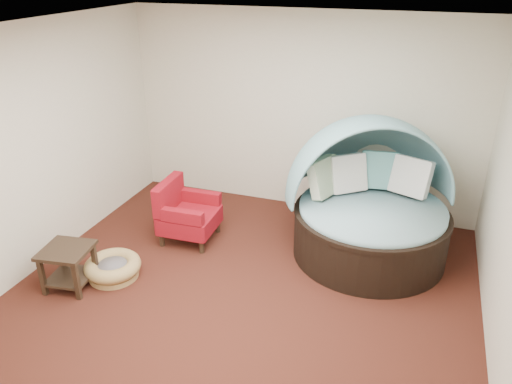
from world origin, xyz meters
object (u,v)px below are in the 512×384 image
(canopy_daybed, at_px, (371,193))
(side_table, at_px, (68,262))
(pet_basket, at_px, (113,268))
(red_armchair, at_px, (186,213))

(canopy_daybed, xyz_separation_m, side_table, (-3.03, -1.89, -0.48))
(pet_basket, xyz_separation_m, side_table, (-0.34, -0.32, 0.20))
(canopy_daybed, distance_m, red_armchair, 2.36)
(pet_basket, relative_size, side_table, 1.38)
(canopy_daybed, distance_m, pet_basket, 3.18)
(canopy_daybed, relative_size, pet_basket, 3.12)
(canopy_daybed, bearing_deg, pet_basket, -173.71)
(red_armchair, bearing_deg, pet_basket, -113.10)
(pet_basket, height_order, side_table, side_table)
(canopy_daybed, xyz_separation_m, red_armchair, (-2.27, -0.49, -0.42))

